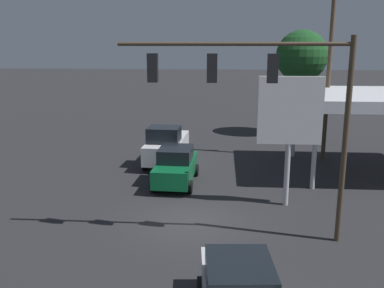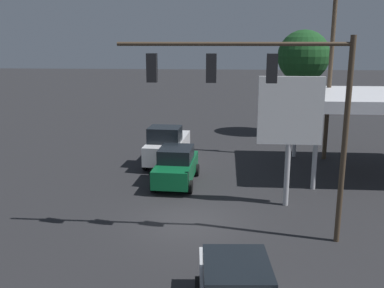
{
  "view_description": "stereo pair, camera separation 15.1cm",
  "coord_description": "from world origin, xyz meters",
  "px_view_note": "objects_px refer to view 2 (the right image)",
  "views": [
    {
      "loc": [
        -1.31,
        16.51,
        7.24
      ],
      "look_at": [
        0.0,
        -2.0,
        2.8
      ],
      "focal_mm": 40.0,
      "sensor_mm": 36.0,
      "label": 1
    },
    {
      "loc": [
        -1.46,
        16.5,
        7.24
      ],
      "look_at": [
        0.0,
        -2.0,
        2.8
      ],
      "focal_mm": 40.0,
      "sensor_mm": 36.0,
      "label": 2
    }
  ],
  "objects_px": {
    "pickup_parked": "(167,145)",
    "street_tree": "(303,57)",
    "traffic_signal_assembly": "(262,91)",
    "utility_pole": "(331,60)",
    "price_sign": "(290,115)",
    "sedan_waiting": "(176,166)"
  },
  "relations": [
    {
      "from": "traffic_signal_assembly",
      "to": "sedan_waiting",
      "type": "xyz_separation_m",
      "value": [
        3.78,
        -6.17,
        -4.63
      ]
    },
    {
      "from": "traffic_signal_assembly",
      "to": "utility_pole",
      "type": "distance_m",
      "value": 12.76
    },
    {
      "from": "pickup_parked",
      "to": "street_tree",
      "type": "distance_m",
      "value": 13.87
    },
    {
      "from": "pickup_parked",
      "to": "street_tree",
      "type": "height_order",
      "value": "street_tree"
    },
    {
      "from": "utility_pole",
      "to": "price_sign",
      "type": "xyz_separation_m",
      "value": [
        3.5,
        8.2,
        -2.02
      ]
    },
    {
      "from": "traffic_signal_assembly",
      "to": "sedan_waiting",
      "type": "distance_m",
      "value": 8.59
    },
    {
      "from": "pickup_parked",
      "to": "sedan_waiting",
      "type": "bearing_deg",
      "value": 17.67
    },
    {
      "from": "utility_pole",
      "to": "price_sign",
      "type": "distance_m",
      "value": 9.14
    },
    {
      "from": "traffic_signal_assembly",
      "to": "utility_pole",
      "type": "bearing_deg",
      "value": -113.25
    },
    {
      "from": "traffic_signal_assembly",
      "to": "pickup_parked",
      "type": "distance_m",
      "value": 11.89
    },
    {
      "from": "pickup_parked",
      "to": "street_tree",
      "type": "relative_size",
      "value": 0.65
    },
    {
      "from": "utility_pole",
      "to": "sedan_waiting",
      "type": "relative_size",
      "value": 2.62
    },
    {
      "from": "pickup_parked",
      "to": "utility_pole",
      "type": "bearing_deg",
      "value": 103.5
    },
    {
      "from": "price_sign",
      "to": "pickup_parked",
      "type": "xyz_separation_m",
      "value": [
        6.28,
        -6.44,
        -3.03
      ]
    },
    {
      "from": "utility_pole",
      "to": "sedan_waiting",
      "type": "xyz_separation_m",
      "value": [
        8.81,
        5.54,
        -5.21
      ]
    },
    {
      "from": "traffic_signal_assembly",
      "to": "price_sign",
      "type": "distance_m",
      "value": 4.09
    },
    {
      "from": "sedan_waiting",
      "to": "street_tree",
      "type": "height_order",
      "value": "street_tree"
    },
    {
      "from": "price_sign",
      "to": "traffic_signal_assembly",
      "type": "bearing_deg",
      "value": 66.42
    },
    {
      "from": "traffic_signal_assembly",
      "to": "pickup_parked",
      "type": "relative_size",
      "value": 1.53
    },
    {
      "from": "sedan_waiting",
      "to": "traffic_signal_assembly",
      "type": "bearing_deg",
      "value": 34.23
    },
    {
      "from": "sedan_waiting",
      "to": "street_tree",
      "type": "relative_size",
      "value": 0.55
    },
    {
      "from": "utility_pole",
      "to": "sedan_waiting",
      "type": "bearing_deg",
      "value": 32.18
    }
  ]
}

